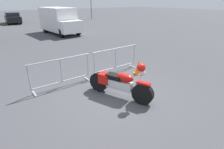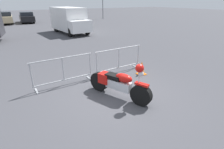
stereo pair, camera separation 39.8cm
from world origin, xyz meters
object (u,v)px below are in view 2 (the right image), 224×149
Objects in this scene: crowd_barrier_far at (119,60)px; delivery_van at (69,20)px; crowd_barrier_near at (63,71)px; parked_car_black at (27,17)px; parked_car_tan at (5,18)px; motorcycle at (119,83)px; traffic_cone at (142,68)px.

delivery_van is at bearing 81.59° from crowd_barrier_far.
parked_car_black reaches higher than crowd_barrier_near.
parked_car_tan reaches higher than crowd_barrier_near.
parked_car_black is (1.76, 22.06, 0.18)m from crowd_barrier_near.
parked_car_black is (0.54, 23.86, 0.24)m from motorcycle.
motorcycle is 0.50× the size of parked_car_black.
delivery_van is at bearing 69.52° from crowd_barrier_near.
delivery_van is 12.38m from parked_car_tan.
delivery_van is (4.03, 10.78, 0.69)m from crowd_barrier_near.
traffic_cone is (1.34, -22.80, -0.44)m from parked_car_black.
parked_car_black reaches higher than crowd_barrier_far.
crowd_barrier_far is 0.49× the size of parked_car_tan.
delivery_van is at bearing 85.40° from traffic_cone.
traffic_cone is (1.88, 1.06, -0.20)m from motorcycle.
parked_car_black is at bearing 85.44° from crowd_barrier_near.
motorcycle is 0.42× the size of delivery_van.
crowd_barrier_far is 1.03m from traffic_cone.
parked_car_tan is at bearing 91.73° from parked_car_black.
traffic_cone is at bearing -48.17° from crowd_barrier_far.
crowd_barrier_near is at bearing 180.00° from crowd_barrier_far.
motorcycle is 24.02m from parked_car_tan.
crowd_barrier_far is 3.82× the size of traffic_cone.
motorcycle is 2.17m from crowd_barrier_far.
delivery_van is 1.19× the size of parked_car_black.
crowd_barrier_near is at bearing 178.64° from parked_car_black.
traffic_cone is at bearing -173.43° from parked_car_black.
crowd_barrier_near is at bearing 166.50° from traffic_cone.
delivery_van is 1.12× the size of parked_car_tan.
crowd_barrier_far is at bearing 123.64° from motorcycle.
crowd_barrier_far is at bearing -175.04° from parked_car_black.
crowd_barrier_near is (-1.22, 1.80, 0.06)m from motorcycle.
traffic_cone is (3.10, -0.74, -0.27)m from crowd_barrier_near.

